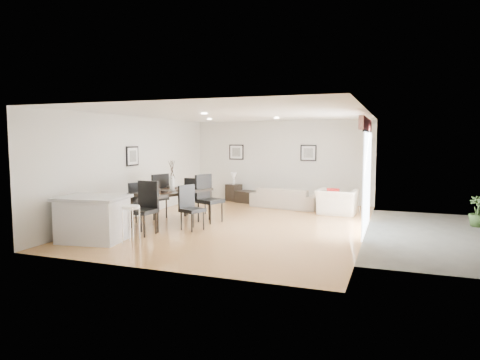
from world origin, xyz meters
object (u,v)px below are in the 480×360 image
(bar_stool, at_px, (131,211))
(dining_chair_foot, at_px, (194,194))
(side_table, at_px, (234,192))
(coffee_table, at_px, (251,197))
(dining_chair_wnear, at_px, (135,201))
(armchair, at_px, (337,202))
(dining_chair_wfar, at_px, (157,194))
(kitchen_island, at_px, (93,218))
(sofa, at_px, (286,198))
(dining_chair_enear, at_px, (190,205))
(dining_chair_head, at_px, (145,205))
(dining_chair_efar, at_px, (207,195))
(dining_table, at_px, (172,194))

(bar_stool, bearing_deg, dining_chair_foot, 94.99)
(side_table, bearing_deg, coffee_table, -19.64)
(dining_chair_wnear, bearing_deg, armchair, 151.50)
(dining_chair_wfar, relative_size, coffee_table, 1.25)
(dining_chair_foot, bearing_deg, kitchen_island, 86.40)
(dining_chair_wfar, bearing_deg, sofa, 156.86)
(dining_chair_enear, height_order, kitchen_island, dining_chair_enear)
(kitchen_island, bearing_deg, dining_chair_head, 47.31)
(sofa, distance_m, dining_chair_enear, 4.09)
(sofa, height_order, coffee_table, sofa)
(dining_chair_enear, bearing_deg, kitchen_island, 163.46)
(dining_chair_wnear, height_order, dining_chair_wfar, dining_chair_wfar)
(dining_chair_wnear, xyz_separation_m, dining_chair_head, (0.73, -0.70, 0.06))
(dining_chair_head, distance_m, kitchen_island, 1.16)
(dining_chair_foot, relative_size, side_table, 1.84)
(side_table, bearing_deg, kitchen_island, -95.74)
(dining_chair_head, bearing_deg, sofa, 71.13)
(dining_chair_foot, bearing_deg, armchair, -150.86)
(kitchen_island, distance_m, bar_stool, 0.94)
(side_table, relative_size, bar_stool, 0.72)
(sofa, relative_size, dining_chair_head, 1.80)
(armchair, xyz_separation_m, dining_chair_wnear, (-4.39, -3.31, 0.25))
(dining_chair_enear, distance_m, kitchen_island, 2.19)
(dining_chair_enear, xyz_separation_m, dining_chair_foot, (-0.73, 1.72, 0.00))
(sofa, bearing_deg, armchair, 168.31)
(dining_chair_head, bearing_deg, bar_stool, -68.59)
(dining_chair_efar, bearing_deg, armchair, -32.87)
(side_table, bearing_deg, dining_table, -90.14)
(dining_chair_wfar, distance_m, side_table, 3.85)
(kitchen_island, bearing_deg, dining_chair_wfar, 83.06)
(dining_chair_enear, bearing_deg, dining_chair_wnear, 114.59)
(dining_chair_wnear, height_order, coffee_table, dining_chair_wnear)
(dining_table, relative_size, dining_chair_efar, 1.83)
(dining_table, bearing_deg, side_table, 104.94)
(dining_chair_efar, distance_m, side_table, 3.77)
(dining_table, bearing_deg, coffee_table, 94.93)
(dining_chair_enear, height_order, bar_stool, dining_chair_enear)
(dining_chair_wnear, bearing_deg, kitchen_island, 27.45)
(dining_chair_enear, bearing_deg, armchair, -20.57)
(bar_stool, bearing_deg, side_table, 92.49)
(dining_chair_efar, bearing_deg, dining_chair_foot, 65.33)
(sofa, relative_size, dining_chair_wnear, 1.98)
(sofa, height_order, dining_chair_foot, dining_chair_foot)
(armchair, relative_size, dining_chair_foot, 1.04)
(sofa, height_order, dining_chair_enear, dining_chair_enear)
(dining_chair_enear, xyz_separation_m, dining_chair_head, (-0.71, -0.77, 0.08))
(side_table, distance_m, kitchen_island, 6.44)
(dining_chair_enear, height_order, coffee_table, dining_chair_enear)
(dining_chair_wfar, relative_size, side_table, 2.11)
(dining_chair_head, xyz_separation_m, side_table, (0.00, 5.46, -0.37))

